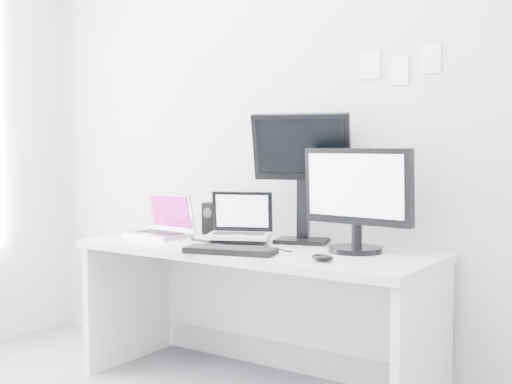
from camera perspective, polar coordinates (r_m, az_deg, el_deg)
back_wall at (r=3.59m, az=3.08°, el=5.94°), size 3.60×0.00×3.60m
desk at (r=3.40m, az=-0.09°, el=-10.69°), size 1.80×0.70×0.73m
macbook at (r=3.70m, az=-8.29°, el=-1.83°), size 0.35×0.28×0.25m
speaker at (r=3.78m, az=-3.69°, el=-2.24°), size 0.11×0.11×0.18m
dell_laptop at (r=3.44m, az=-1.48°, el=-2.12°), size 0.39×0.36×0.26m
rear_monitor at (r=3.41m, az=3.91°, el=1.29°), size 0.53×0.32×0.68m
samsung_monitor at (r=3.15m, az=8.45°, el=-0.53°), size 0.57×0.29×0.50m
keyboard at (r=3.11m, az=-2.17°, el=-4.96°), size 0.45×0.26×0.03m
mouse at (r=2.91m, az=5.63°, el=-5.54°), size 0.11×0.08×0.03m
wall_note_0 at (r=3.39m, az=9.67°, el=10.57°), size 0.10×0.00×0.14m
wall_note_1 at (r=3.33m, az=12.04°, el=9.97°), size 0.09×0.00×0.13m
wall_note_2 at (r=3.28m, az=14.52°, el=10.90°), size 0.10×0.00×0.14m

